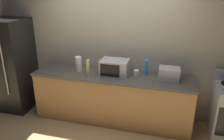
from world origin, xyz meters
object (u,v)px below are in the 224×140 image
Objects in this scene: paper_towel_roll at (78,64)px; bottle_vinegar at (88,68)px; mug_white at (136,73)px; toaster_oven at (169,74)px; refrigerator at (12,65)px; bottle_spray_cleaner at (146,68)px; microwave at (115,67)px.

bottle_vinegar is (0.24, -0.15, 0.01)m from paper_towel_roll.
mug_white is (0.82, 0.19, -0.09)m from bottle_vinegar.
paper_towel_roll is 1.06m from mug_white.
toaster_oven is 3.27× the size of mug_white.
paper_towel_roll is 0.94× the size of bottle_vinegar.
refrigerator is 6.40× the size of bottle_spray_cleaner.
refrigerator reaches higher than microwave.
paper_towel_roll is (-1.61, -0.01, 0.03)m from toaster_oven.
microwave is 0.39m from mug_white.
paper_towel_roll is at bearing 2.05° from refrigerator.
bottle_spray_cleaner is (0.54, 0.11, 0.01)m from microwave.
paper_towel_roll reaches higher than toaster_oven.
mug_white is at bearing 176.75° from toaster_oven.
toaster_oven is 1.38m from bottle_vinegar.
bottle_vinegar is at bearing -32.55° from paper_towel_roll.
refrigerator is 6.67× the size of paper_towel_roll.
paper_towel_roll is at bearing -179.64° from toaster_oven.
bottle_vinegar is (-0.44, -0.15, 0.01)m from microwave.
bottle_spray_cleaner is at bearing 12.06° from microwave.
refrigerator is at bearing -177.87° from mug_white.
toaster_oven is (3.01, 0.06, 0.10)m from refrigerator.
refrigerator is 6.29× the size of bottle_vinegar.
bottle_spray_cleaner reaches higher than toaster_oven.
mug_white is (0.38, 0.04, -0.08)m from microwave.
paper_towel_roll is at bearing 147.45° from bottle_vinegar.
bottle_spray_cleaner is 1.01m from bottle_vinegar.
paper_towel_roll reaches higher than mug_white.
bottle_spray_cleaner is at bearing 15.21° from bottle_vinegar.
bottle_spray_cleaner is 0.98× the size of bottle_vinegar.
refrigerator is 17.31× the size of mug_white.
bottle_spray_cleaner is (-0.39, 0.10, 0.04)m from toaster_oven.
refrigerator reaches higher than paper_towel_roll.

